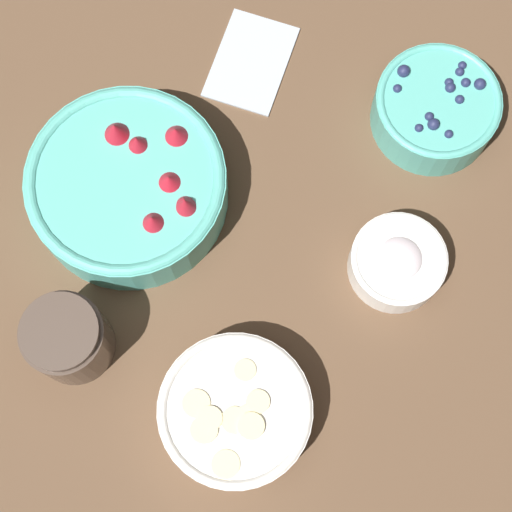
{
  "coord_description": "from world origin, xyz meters",
  "views": [
    {
      "loc": [
        0.22,
        0.19,
        0.99
      ],
      "look_at": [
        -0.01,
        0.06,
        0.04
      ],
      "focal_mm": 60.0,
      "sensor_mm": 36.0,
      "label": 1
    }
  ],
  "objects_px": {
    "jar_chocolate": "(69,339)",
    "bowl_bananas": "(235,412)",
    "bowl_strawberries": "(128,186)",
    "bowl_cream": "(397,262)",
    "bowl_blueberries": "(436,108)"
  },
  "relations": [
    {
      "from": "bowl_bananas",
      "to": "jar_chocolate",
      "type": "height_order",
      "value": "jar_chocolate"
    },
    {
      "from": "bowl_cream",
      "to": "jar_chocolate",
      "type": "relative_size",
      "value": 1.17
    },
    {
      "from": "bowl_cream",
      "to": "jar_chocolate",
      "type": "xyz_separation_m",
      "value": [
        0.26,
        -0.29,
        0.02
      ]
    },
    {
      "from": "bowl_blueberries",
      "to": "bowl_strawberries",
      "type": "bearing_deg",
      "value": -46.34
    },
    {
      "from": "bowl_cream",
      "to": "bowl_strawberries",
      "type": "bearing_deg",
      "value": -77.75
    },
    {
      "from": "bowl_strawberries",
      "to": "bowl_cream",
      "type": "height_order",
      "value": "bowl_strawberries"
    },
    {
      "from": "bowl_bananas",
      "to": "bowl_cream",
      "type": "xyz_separation_m",
      "value": [
        -0.24,
        0.08,
        -0.01
      ]
    },
    {
      "from": "bowl_strawberries",
      "to": "bowl_bananas",
      "type": "xyz_separation_m",
      "value": [
        0.17,
        0.24,
        -0.01
      ]
    },
    {
      "from": "bowl_blueberries",
      "to": "bowl_cream",
      "type": "distance_m",
      "value": 0.2
    },
    {
      "from": "bowl_cream",
      "to": "jar_chocolate",
      "type": "bearing_deg",
      "value": -47.83
    },
    {
      "from": "bowl_strawberries",
      "to": "bowl_cream",
      "type": "distance_m",
      "value": 0.33
    },
    {
      "from": "bowl_strawberries",
      "to": "bowl_blueberries",
      "type": "bearing_deg",
      "value": 133.66
    },
    {
      "from": "bowl_strawberries",
      "to": "bowl_bananas",
      "type": "bearing_deg",
      "value": 54.01
    },
    {
      "from": "bowl_strawberries",
      "to": "bowl_bananas",
      "type": "distance_m",
      "value": 0.29
    },
    {
      "from": "jar_chocolate",
      "to": "bowl_bananas",
      "type": "bearing_deg",
      "value": 95.11
    }
  ]
}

